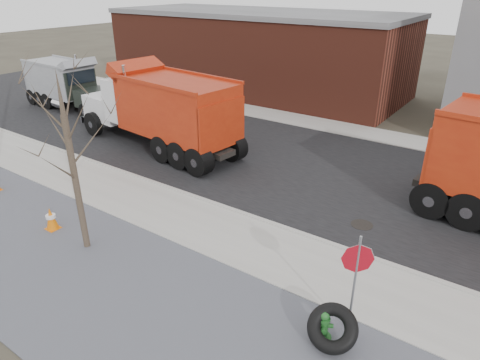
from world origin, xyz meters
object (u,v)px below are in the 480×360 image
Objects in this scene: fire_hydrant at (323,326)px; truck_tire at (332,328)px; stop_sign at (357,268)px; dump_truck_red_b at (160,107)px; dump_truck_grey at (67,83)px.

truck_tire reaches higher than fire_hydrant.
stop_sign reaches higher than fire_hydrant.
stop_sign reaches higher than truck_tire.
dump_truck_red_b reaches higher than fire_hydrant.
fire_hydrant is at bearing -19.27° from dump_truck_grey.
truck_tire is 0.50× the size of stop_sign.
truck_tire is 22.24m from dump_truck_grey.
dump_truck_red_b reaches higher than stop_sign.
stop_sign is 12.99m from dump_truck_red_b.
fire_hydrant is 22.01m from dump_truck_grey.
dump_truck_red_b is at bearing -7.65° from dump_truck_grey.
truck_tire is at bearing -42.73° from fire_hydrant.
fire_hydrant is at bearing 162.11° from truck_tire.
fire_hydrant is 0.11× the size of dump_truck_grey.
dump_truck_red_b reaches higher than dump_truck_grey.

